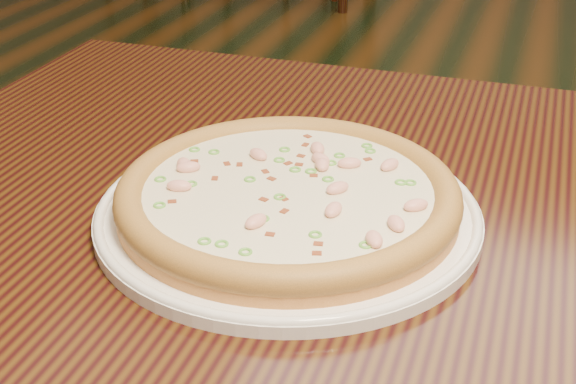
% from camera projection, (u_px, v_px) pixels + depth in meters
% --- Properties ---
extents(hero_table, '(1.20, 0.80, 0.75)m').
position_uv_depth(hero_table, '(413.00, 297.00, 0.83)').
color(hero_table, black).
rests_on(hero_table, ground).
extents(plate, '(0.37, 0.37, 0.02)m').
position_uv_depth(plate, '(288.00, 212.00, 0.77)').
color(plate, white).
rests_on(plate, hero_table).
extents(pizza, '(0.33, 0.33, 0.03)m').
position_uv_depth(pizza, '(288.00, 195.00, 0.76)').
color(pizza, '#C7834D').
rests_on(pizza, plate).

